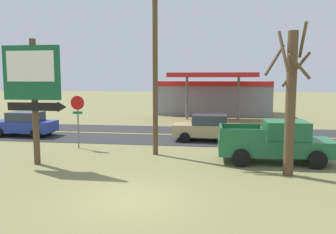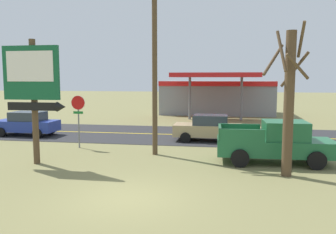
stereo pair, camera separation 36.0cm
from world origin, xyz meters
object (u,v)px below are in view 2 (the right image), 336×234
Objects in this scene: motel_sign at (33,84)px; gas_station at (217,96)px; stop_sign at (78,112)px; bare_tree at (289,99)px; car_tan_mid_lane at (208,128)px; utility_pole at (155,58)px; car_blue_near_lane at (27,124)px; pickup_green_parked_on_lawn at (276,142)px.

gas_station is (7.44, 24.19, -1.71)m from motel_sign.
stop_sign is 21.53m from gas_station.
motel_sign is 0.93× the size of bare_tree.
car_tan_mid_lane is at bearing 25.64° from stop_sign.
bare_tree is (10.56, -3.91, 1.05)m from stop_sign.
stop_sign is 5.49m from utility_pole.
car_blue_near_lane is (-12.36, -16.93, -1.11)m from gas_station.
motel_sign is 10.75m from car_tan_mid_lane.
motel_sign is at bearing -169.22° from pickup_green_parked_on_lawn.
stop_sign reaches higher than pickup_green_parked_on_lawn.
bare_tree is at bearing -86.22° from pickup_green_parked_on_lawn.
stop_sign is (0.35, 3.86, -1.63)m from motel_sign.
car_blue_near_lane is at bearing 124.15° from motel_sign.
utility_pole is 21.64m from gas_station.
utility_pole is 1.52× the size of bare_tree.
car_tan_mid_lane is (-3.49, 7.30, -2.25)m from bare_tree.
bare_tree is 1.15× the size of pickup_green_parked_on_lawn.
car_tan_mid_lane is (7.06, 3.39, -1.20)m from stop_sign.
gas_station is at bearing 72.90° from motel_sign.
car_blue_near_lane is at bearing 161.67° from pickup_green_parked_on_lawn.
gas_station is 21.00m from car_blue_near_lane.
car_blue_near_lane is 1.00× the size of car_tan_mid_lane.
gas_station is (-3.47, 24.24, -1.13)m from bare_tree.
motel_sign is 0.61× the size of utility_pole.
utility_pole is at bearing 30.59° from motel_sign.
gas_station is 2.28× the size of pickup_green_parked_on_lawn.
stop_sign is 7.93m from car_tan_mid_lane.
utility_pole reaches higher than car_blue_near_lane.
motel_sign is 5.85m from utility_pole.
pickup_green_parked_on_lawn is 1.25× the size of car_tan_mid_lane.
utility_pole reaches higher than motel_sign.
motel_sign is 1.07× the size of pickup_green_parked_on_lawn.
car_tan_mid_lane is at bearing 115.57° from bare_tree.
pickup_green_parked_on_lawn is at bearing 93.78° from bare_tree.
car_blue_near_lane is (-9.83, 4.35, -4.10)m from utility_pole.
utility_pole is 11.51m from car_blue_near_lane.
motel_sign reaches higher than gas_station.
stop_sign is 0.70× the size of car_tan_mid_lane.
stop_sign is at bearing 159.67° from bare_tree.
gas_station is (2.53, 21.28, -2.99)m from utility_pole.
bare_tree is 17.58m from car_blue_near_lane.
bare_tree is 2.99m from pickup_green_parked_on_lawn.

